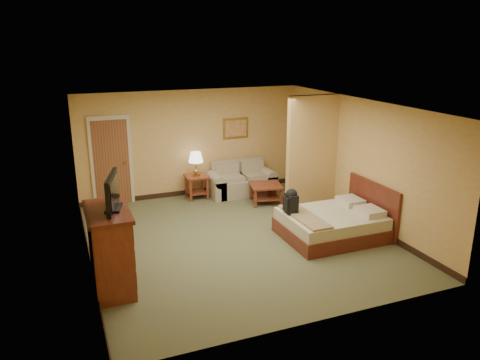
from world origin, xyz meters
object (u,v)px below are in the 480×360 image
coffee_table (266,190)px  bed (334,223)px  loveseat (242,183)px  dresser (110,249)px

coffee_table → bed: bed is taller
loveseat → coffee_table: loveseat is taller
loveseat → bed: 3.24m
dresser → coffee_table: bearing=35.2°
loveseat → coffee_table: size_ratio=1.95×
loveseat → dresser: size_ratio=1.27×
coffee_table → dresser: bearing=-144.8°
coffee_table → dresser: (-3.88, -2.73, 0.33)m
coffee_table → loveseat: bearing=107.8°
coffee_table → bed: size_ratio=0.44×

